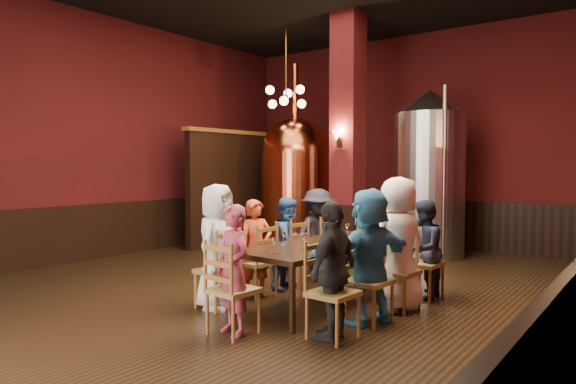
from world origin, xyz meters
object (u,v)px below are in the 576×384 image
Objects in this scene: person_0 at (217,246)px; person_1 at (256,248)px; dining_table at (324,248)px; steel_vessel at (429,174)px; rose_vase at (360,217)px; copper_kettle at (295,179)px; person_2 at (289,243)px.

person_0 is 1.17× the size of person_1.
steel_vessel is at bearing 96.48° from dining_table.
steel_vessel is (0.73, 4.91, 0.81)m from person_0.
steel_vessel is at bearing 93.73° from rose_vase.
person_1 is (0.04, 0.67, -0.11)m from person_0.
rose_vase is (0.20, -3.05, -0.55)m from steel_vessel.
steel_vessel reaches higher than rose_vase.
copper_kettle reaches higher than person_1.
copper_kettle is 2.89m from steel_vessel.
dining_table is 0.91m from person_1.
dining_table is 1.31m from person_0.
rose_vase is at bearing -86.27° from steel_vessel.
copper_kettle is 9.95× the size of rose_vase.
dining_table is 4.07m from steel_vessel.
person_2 is 3.75m from steel_vessel.
copper_kettle is (-2.23, 3.25, 0.78)m from person_2.
person_1 reaches higher than dining_table.
person_0 is 5.10m from copper_kettle.
person_2 is at bearing 158.78° from dining_table.
steel_vessel is 3.11m from rose_vase.
person_1 is at bearing -99.13° from steel_vessel.
rose_vase is (0.88, 1.19, 0.37)m from person_1.
dining_table is at bearing -49.93° from copper_kettle.
person_2 is (-0.83, 0.39, -0.05)m from dining_table.
dining_table is at bearing -126.03° from person_2.
person_1 is 4.55m from copper_kettle.
copper_kettle reaches higher than person_2.
rose_vase is (0.92, 1.86, 0.26)m from person_0.
steel_vessel reaches higher than dining_table.
copper_kettle is at bearing 23.42° from person_2.
copper_kettle is 4.12m from rose_vase.
rose_vase is at bearing -13.59° from person_1.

